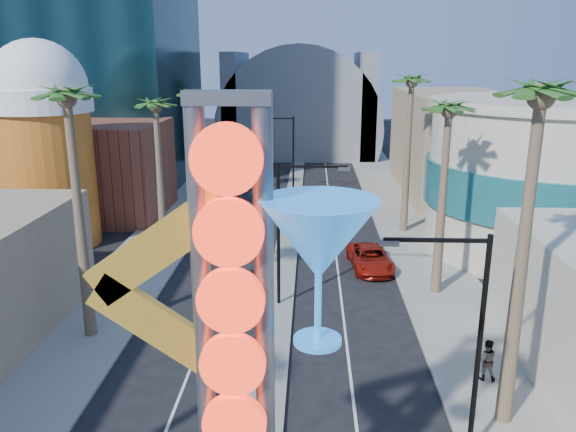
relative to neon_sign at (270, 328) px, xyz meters
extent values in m
cube|color=gray|center=(-10.32, 32.04, -7.23)|extent=(5.00, 100.00, 0.15)
cube|color=gray|center=(8.68, 32.04, -7.23)|extent=(5.00, 100.00, 0.15)
cube|color=gray|center=(-0.82, 35.04, -7.23)|extent=(1.60, 84.00, 0.15)
cube|color=brown|center=(-16.82, 35.04, -3.31)|extent=(10.00, 10.00, 8.00)
cube|color=#907E5D|center=(15.18, 45.04, -2.31)|extent=(10.00, 20.00, 10.00)
cylinder|color=#AF5C17|center=(-17.82, 27.04, -2.31)|extent=(6.40, 6.40, 10.00)
cylinder|color=white|center=(-17.82, 27.04, 3.09)|extent=(7.00, 7.00, 1.60)
sphere|color=white|center=(-17.82, 27.04, 3.89)|extent=(6.60, 6.60, 6.60)
cylinder|color=#B1AC95|center=(17.18, 27.04, -2.31)|extent=(16.00, 16.00, 10.00)
cylinder|color=teal|center=(17.18, 27.04, -2.31)|extent=(16.60, 16.60, 3.00)
cylinder|color=#B1AC95|center=(17.18, 27.04, 2.99)|extent=(16.60, 16.60, 0.60)
cylinder|color=slate|center=(-0.82, 69.04, -3.31)|extent=(22.00, 16.00, 22.00)
cube|color=slate|center=(-9.82, 69.04, -0.31)|extent=(2.00, 16.00, 14.00)
cube|color=slate|center=(8.18, 69.04, -0.31)|extent=(2.00, 16.00, 14.00)
cylinder|color=slate|center=(-1.52, 0.04, -0.81)|extent=(0.44, 0.44, 12.00)
cylinder|color=slate|center=(-0.12, 0.04, -0.81)|extent=(0.44, 0.44, 12.00)
cube|color=slate|center=(-0.82, 0.04, 5.09)|extent=(1.80, 0.50, 0.30)
cylinder|color=red|center=(-0.82, -0.31, 3.89)|extent=(1.50, 0.25, 1.50)
cylinder|color=red|center=(-0.82, -0.31, 2.34)|extent=(1.50, 0.25, 1.50)
cylinder|color=red|center=(-0.82, -0.31, 0.79)|extent=(1.50, 0.25, 1.50)
cylinder|color=red|center=(-0.82, -0.31, -0.76)|extent=(1.50, 0.25, 1.50)
cylinder|color=red|center=(-0.82, -0.31, -2.31)|extent=(1.50, 0.25, 1.50)
cube|color=yellow|center=(-2.42, 0.04, 1.89)|extent=(3.47, 0.25, 2.80)
cube|color=yellow|center=(-2.42, 0.04, -0.11)|extent=(3.47, 0.25, 2.80)
cone|color=#2882E4|center=(1.08, 0.04, 2.09)|extent=(2.60, 2.60, 1.80)
cylinder|color=#2882E4|center=(1.08, 0.04, 0.49)|extent=(0.16, 0.16, 1.60)
cylinder|color=#2882E4|center=(1.08, 0.04, -0.31)|extent=(1.10, 1.10, 0.12)
cylinder|color=black|center=(-0.82, 17.04, -3.31)|extent=(0.18, 0.18, 8.00)
cube|color=black|center=(0.98, 17.04, 0.49)|extent=(3.60, 0.12, 0.12)
cube|color=slate|center=(2.58, 17.04, 0.39)|extent=(0.60, 0.25, 0.18)
cylinder|color=black|center=(-0.82, 41.04, -3.31)|extent=(0.18, 0.18, 8.00)
cube|color=black|center=(-2.62, 41.04, 0.49)|extent=(3.60, 0.12, 0.12)
cube|color=slate|center=(-4.22, 41.04, 0.39)|extent=(0.60, 0.25, 0.18)
cylinder|color=black|center=(6.38, 5.04, -3.31)|extent=(0.18, 0.18, 8.00)
cube|color=black|center=(4.76, 5.04, 0.49)|extent=(3.24, 0.12, 0.12)
cube|color=slate|center=(3.32, 5.04, 0.39)|extent=(0.60, 0.25, 0.18)
cylinder|color=brown|center=(-9.82, 13.04, -1.56)|extent=(0.40, 0.40, 11.50)
sphere|color=#254C19|center=(-9.82, 13.04, 4.19)|extent=(2.40, 2.40, 2.40)
cylinder|color=brown|center=(-9.82, 27.04, -2.31)|extent=(0.40, 0.40, 10.00)
sphere|color=#254C19|center=(-9.82, 27.04, 2.69)|extent=(2.40, 2.40, 2.40)
cylinder|color=brown|center=(-9.82, 39.04, -2.31)|extent=(0.40, 0.40, 10.00)
sphere|color=#254C19|center=(-9.82, 39.04, 2.69)|extent=(2.40, 2.40, 2.40)
cylinder|color=brown|center=(8.18, 7.04, -1.31)|extent=(0.40, 0.40, 12.00)
sphere|color=#254C19|center=(8.18, 7.04, 4.69)|extent=(2.40, 2.40, 2.40)
cylinder|color=brown|center=(8.18, 19.04, -2.06)|extent=(0.40, 0.40, 10.50)
sphere|color=#254C19|center=(8.18, 19.04, 3.19)|extent=(2.40, 2.40, 2.40)
cylinder|color=brown|center=(8.18, 31.04, -1.56)|extent=(0.40, 0.40, 11.50)
sphere|color=#254C19|center=(8.18, 31.04, 4.19)|extent=(2.40, 2.40, 2.40)
imported|color=#9B160B|center=(4.77, 22.84, -6.58)|extent=(2.93, 5.43, 1.45)
imported|color=gray|center=(8.29, 9.75, -6.25)|extent=(1.00, 0.84, 1.81)
camera|label=1|loc=(0.90, -11.47, 5.86)|focal=35.00mm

